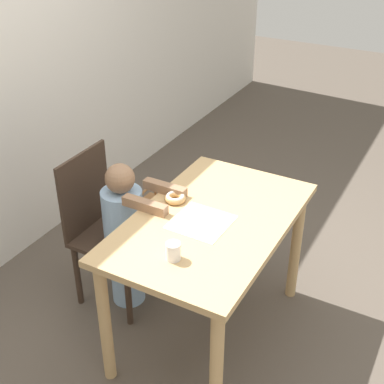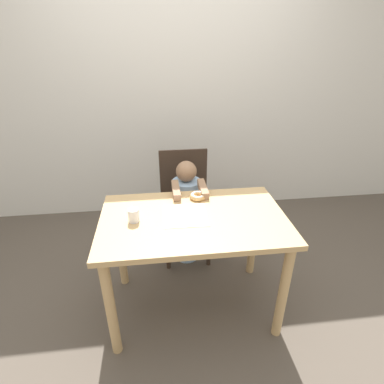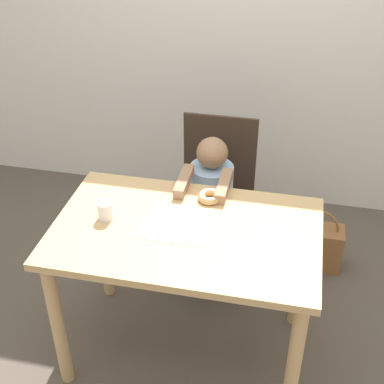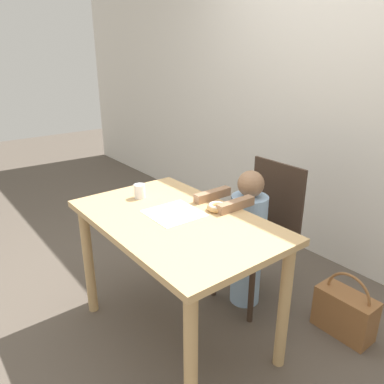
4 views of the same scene
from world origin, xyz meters
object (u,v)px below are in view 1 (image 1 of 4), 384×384
(cup, at_px, (174,251))
(handbag, at_px, (147,221))
(donut, at_px, (175,198))
(child_figure, at_px, (125,235))
(chair, at_px, (107,228))

(cup, bearing_deg, handbag, 39.59)
(donut, bearing_deg, handbag, 45.88)
(child_figure, bearing_deg, handbag, 22.96)
(chair, distance_m, donut, 0.53)
(donut, bearing_deg, child_figure, 98.81)
(handbag, bearing_deg, cup, -140.41)
(chair, height_order, cup, chair)
(child_figure, xyz_separation_m, donut, (0.05, -0.30, 0.31))
(chair, xyz_separation_m, handbag, (0.58, 0.11, -0.32))
(child_figure, height_order, handbag, child_figure)
(handbag, bearing_deg, child_figure, -157.04)
(chair, xyz_separation_m, child_figure, (0.00, -0.13, -0.00))
(handbag, relative_size, cup, 4.79)
(cup, bearing_deg, donut, 29.67)
(child_figure, distance_m, cup, 0.74)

